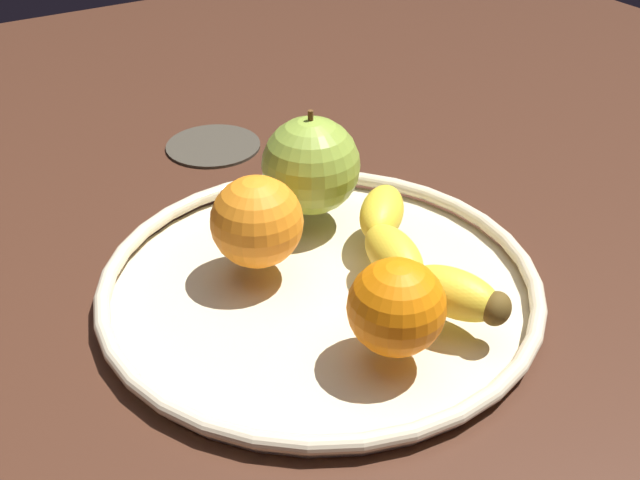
{
  "coord_description": "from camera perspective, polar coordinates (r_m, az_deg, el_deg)",
  "views": [
    {
      "loc": [
        39.64,
        -24.07,
        35.68
      ],
      "look_at": [
        0.0,
        0.0,
        4.8
      ],
      "focal_mm": 43.34,
      "sensor_mm": 36.0,
      "label": 1
    }
  ],
  "objects": [
    {
      "name": "fruit_bowl",
      "position": [
        0.58,
        0.0,
        -3.2
      ],
      "size": [
        33.13,
        33.13,
        1.8
      ],
      "color": "beige",
      "rests_on": "ground_plane"
    },
    {
      "name": "ground_plane",
      "position": [
        0.6,
        0.0,
        -5.44
      ],
      "size": [
        157.01,
        157.01,
        4.0
      ],
      "primitive_type": "cube",
      "color": "#422418"
    },
    {
      "name": "orange_front_left",
      "position": [
        0.57,
        -4.68,
        1.35
      ],
      "size": [
        6.95,
        6.95,
        6.95
      ],
      "primitive_type": "sphere",
      "color": "orange",
      "rests_on": "fruit_bowl"
    },
    {
      "name": "banana",
      "position": [
        0.57,
        6.78,
        -1.02
      ],
      "size": [
        18.97,
        8.5,
        3.41
      ],
      "rotation": [
        0.0,
        0.0,
        -0.16
      ],
      "color": "yellow",
      "rests_on": "fruit_bowl"
    },
    {
      "name": "ambient_coaster",
      "position": [
        0.8,
        -7.89,
        7.0
      ],
      "size": [
        9.58,
        9.58,
        0.6
      ],
      "primitive_type": "cylinder",
      "color": "#3A352B",
      "rests_on": "ground_plane"
    },
    {
      "name": "orange_center",
      "position": [
        0.49,
        5.38,
        -5.07
      ],
      "size": [
        6.41,
        6.41,
        6.41
      ],
      "primitive_type": "sphere",
      "color": "orange",
      "rests_on": "fruit_bowl"
    },
    {
      "name": "apple",
      "position": [
        0.63,
        -0.67,
        5.52
      ],
      "size": [
        8.12,
        8.12,
        8.92
      ],
      "color": "#90AE3D",
      "rests_on": "fruit_bowl"
    }
  ]
}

